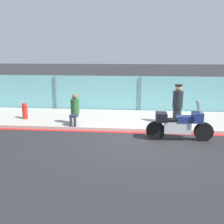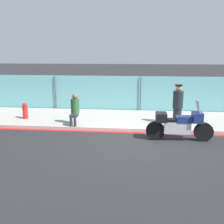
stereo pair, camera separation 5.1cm
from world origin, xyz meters
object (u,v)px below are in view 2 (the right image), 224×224
(motorcycle, at_px, (179,124))
(fire_hydrant, at_px, (25,111))
(officer_standing, at_px, (178,104))
(person_seated_on_curb, at_px, (75,108))

(motorcycle, bearing_deg, fire_hydrant, 162.17)
(officer_standing, distance_m, fire_hydrant, 6.53)
(person_seated_on_curb, xyz_separation_m, fire_hydrant, (-2.40, 0.70, -0.33))
(motorcycle, distance_m, officer_standing, 1.74)
(fire_hydrant, bearing_deg, officer_standing, -2.20)
(person_seated_on_curb, height_order, fire_hydrant, person_seated_on_curb)
(motorcycle, distance_m, person_seated_on_curb, 4.13)
(officer_standing, xyz_separation_m, person_seated_on_curb, (-4.11, -0.45, -0.13))
(person_seated_on_curb, bearing_deg, motorcycle, -17.60)
(officer_standing, bearing_deg, fire_hydrant, 177.80)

